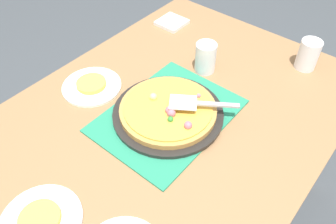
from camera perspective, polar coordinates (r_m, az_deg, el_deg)
The scene contains 13 objects.
ground_plane at distance 1.80m, azimuth 0.00°, elevation -17.39°, with size 8.00×8.00×0.00m, color #3D4247.
dining_table at distance 1.26m, azimuth 0.00°, elevation -4.11°, with size 1.40×1.00×0.75m.
placemat at distance 1.18m, azimuth 0.00°, elevation -0.58°, with size 0.48×0.36×0.01m, color #237F5B.
pizza_pan at distance 1.17m, azimuth 0.00°, elevation -0.24°, with size 0.38×0.38×0.01m, color black.
pizza at distance 1.16m, azimuth 0.02°, elevation 0.42°, with size 0.33×0.33×0.05m.
plate_near_left at distance 1.32m, azimuth -12.56°, elevation 4.20°, with size 0.22×0.22×0.01m, color white.
plate_far_right at distance 1.01m, azimuth -20.41°, elevation -16.68°, with size 0.22×0.22×0.01m, color white.
served_slice_left at distance 1.31m, azimuth -12.65°, elevation 4.62°, with size 0.11×0.11×0.02m, color #EAB747.
served_slice_right at distance 1.00m, azimuth -20.60°, elevation -16.33°, with size 0.11×0.11×0.02m, color #EAB747.
cup_near at distance 1.45m, azimuth 22.31°, elevation 8.83°, with size 0.08×0.08×0.12m, color white.
cup_corner at distance 1.34m, azimuth 6.27°, elevation 9.00°, with size 0.08×0.08×0.12m, color white.
pizza_server at distance 1.13m, azimuth 4.95°, elevation 1.46°, with size 0.17×0.21×0.01m.
napkin_stack at distance 1.64m, azimuth 0.63°, elevation 14.70°, with size 0.12×0.12×0.02m, color white.
Camera 1 is at (-0.63, -0.52, 1.60)m, focal length 36.59 mm.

